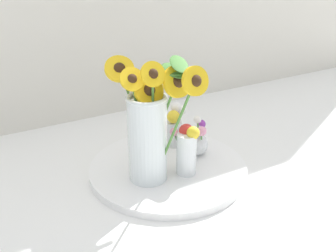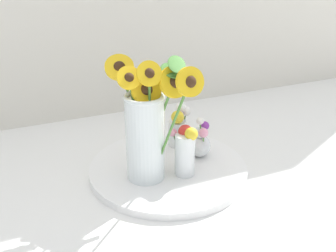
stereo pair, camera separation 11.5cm
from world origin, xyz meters
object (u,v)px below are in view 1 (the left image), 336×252
object	(u,v)px
serving_tray	(168,169)
vase_bulb_right	(197,141)
vase_small_center	(187,148)
mason_jar_sunflowers	(150,125)
vase_small_back	(174,125)

from	to	relation	value
serving_tray	vase_bulb_right	world-z (taller)	vase_bulb_right
vase_bulb_right	vase_small_center	bearing A→B (deg)	-138.99
mason_jar_sunflowers	vase_small_back	size ratio (longest dim) A/B	2.45
mason_jar_sunflowers	vase_small_back	distance (m)	0.24
vase_bulb_right	vase_small_back	world-z (taller)	vase_small_back
vase_small_center	vase_bulb_right	xyz separation A→B (m)	(0.09, 0.08, -0.03)
vase_small_center	mason_jar_sunflowers	bearing A→B (deg)	165.35
vase_bulb_right	mason_jar_sunflowers	bearing A→B (deg)	-165.41
serving_tray	vase_small_center	bearing A→B (deg)	-65.10
vase_small_center	vase_small_back	world-z (taller)	vase_small_center
serving_tray	vase_small_center	size ratio (longest dim) A/B	3.16
mason_jar_sunflowers	vase_small_center	world-z (taller)	mason_jar_sunflowers
vase_small_center	vase_small_back	size ratio (longest dim) A/B	1.05
vase_small_back	vase_small_center	bearing A→B (deg)	-108.19
mason_jar_sunflowers	vase_bulb_right	world-z (taller)	mason_jar_sunflowers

